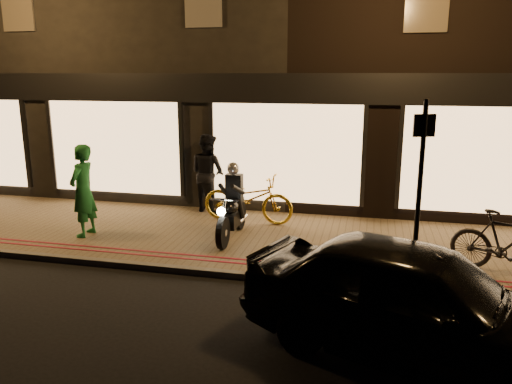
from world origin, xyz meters
TOP-DOWN VIEW (x-y plane):
  - ground at (0.00, 0.00)m, footprint 90.00×90.00m
  - sidewalk at (0.00, 2.00)m, footprint 50.00×4.00m
  - kerb_stone at (0.00, 0.05)m, footprint 50.00×0.14m
  - red_kerb_lines at (0.00, 0.55)m, footprint 50.00×0.26m
  - building_row at (-0.00, 8.99)m, footprint 48.00×10.11m
  - motorcycle at (-0.75, 1.85)m, footprint 0.60×1.94m
  - sign_post at (2.78, 0.25)m, footprint 0.34×0.15m
  - bicycle_gold at (-0.71, 3.03)m, footprint 2.20×0.93m
  - bicycle_dark at (4.33, 0.96)m, footprint 1.90×1.30m
  - person_green at (-3.84, 1.29)m, footprint 0.48×0.72m
  - person_dark at (-1.90, 3.72)m, footprint 1.19×1.11m
  - parked_car at (2.64, -1.80)m, footprint 4.78×3.23m

SIDE VIEW (x-z plane):
  - ground at x=0.00m, z-range 0.00..0.00m
  - sidewalk at x=0.00m, z-range 0.00..0.12m
  - kerb_stone at x=0.00m, z-range 0.00..0.12m
  - red_kerb_lines at x=0.00m, z-range 0.12..0.13m
  - bicycle_dark at x=4.33m, z-range 0.12..1.24m
  - bicycle_gold at x=-0.71m, z-range 0.12..1.25m
  - motorcycle at x=-0.75m, z-range -0.06..1.53m
  - parked_car at x=2.64m, z-range 0.00..1.51m
  - person_dark at x=-1.90m, z-range 0.12..2.07m
  - person_green at x=-3.84m, z-range 0.12..2.08m
  - sign_post at x=2.78m, z-range 0.30..3.30m
  - building_row at x=0.00m, z-range 0.00..8.50m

